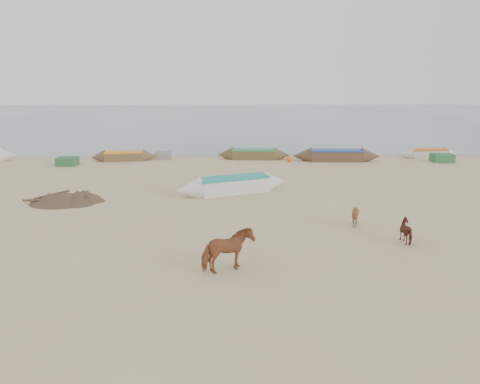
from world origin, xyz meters
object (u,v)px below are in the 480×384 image
Objects in this scene: calf_front at (355,215)px; near_canoe at (233,185)px; calf_right at (409,231)px; cow_adult at (227,251)px.

calf_front is 8.05m from near_canoe.
calf_right is (1.44, -2.01, -0.04)m from calf_front.
calf_front is 1.08× the size of calf_right.
cow_adult is 7.12m from calf_right.
calf_right is 0.13× the size of near_canoe.
calf_right is at bearing 5.80° from calf_front.
cow_adult is at bearing 83.44° from calf_right.
calf_front reaches higher than calf_right.
cow_adult reaches higher than calf_front.
calf_right is 10.52m from near_canoe.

